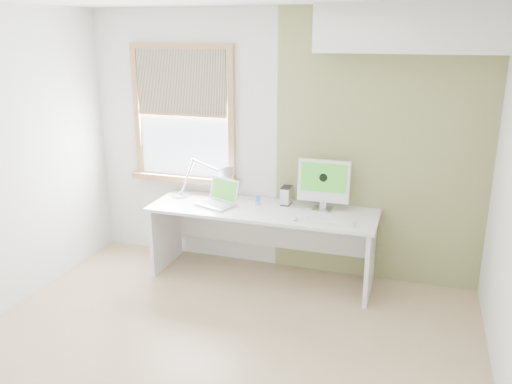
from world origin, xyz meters
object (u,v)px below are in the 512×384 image
at_px(desk_lamp, 219,178).
at_px(laptop, 219,198).
at_px(external_drive, 286,195).
at_px(imac, 324,182).
at_px(desk, 264,226).

xyz_separation_m(desk_lamp, laptop, (0.07, -0.18, -0.15)).
relative_size(desk_lamp, external_drive, 4.06).
distance_m(desk_lamp, imac, 1.08).
bearing_deg(external_drive, imac, -5.88).
xyz_separation_m(desk, external_drive, (0.19, 0.14, 0.29)).
distance_m(external_drive, imac, 0.42).
xyz_separation_m(desk_lamp, external_drive, (0.70, 0.03, -0.12)).
bearing_deg(desk_lamp, imac, -0.70).
bearing_deg(desk_lamp, desk, -12.82).
height_order(laptop, external_drive, laptop).
bearing_deg(imac, desk_lamp, 179.30).
distance_m(laptop, imac, 1.04).
relative_size(laptop, imac, 0.89).
height_order(desk, imac, imac).
bearing_deg(desk_lamp, external_drive, 2.05).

